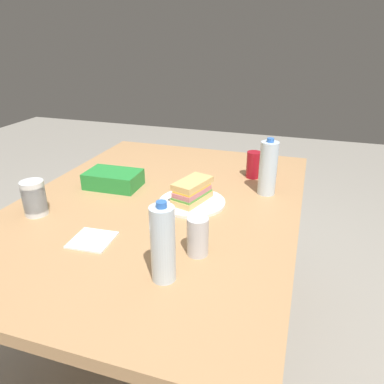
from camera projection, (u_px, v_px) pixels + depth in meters
name	position (u px, v px, depth m)	size (l,w,h in m)	color
ground_plane	(164.00, 343.00, 1.76)	(8.00, 8.00, 0.00)	gray
dining_table	(159.00, 221.00, 1.49)	(1.49, 1.09, 0.75)	tan
paper_plate	(192.00, 202.00, 1.44)	(0.26, 0.26, 0.01)	white
sandwich	(192.00, 191.00, 1.43)	(0.20, 0.14, 0.08)	#DBB26B
soda_can_red	(254.00, 165.00, 1.68)	(0.07, 0.07, 0.12)	maroon
chip_bag	(113.00, 179.00, 1.59)	(0.23, 0.15, 0.07)	#268C38
water_bottle_tall	(163.00, 244.00, 0.96)	(0.07, 0.07, 0.23)	silver
plastic_cup_stack	(34.00, 198.00, 1.34)	(0.08, 0.08, 0.13)	silver
water_bottle_spare	(268.00, 168.00, 1.49)	(0.07, 0.07, 0.24)	silver
soda_can_silver	(198.00, 236.00, 1.10)	(0.07, 0.07, 0.12)	silver
paper_napkin	(92.00, 240.00, 1.19)	(0.13, 0.13, 0.01)	white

